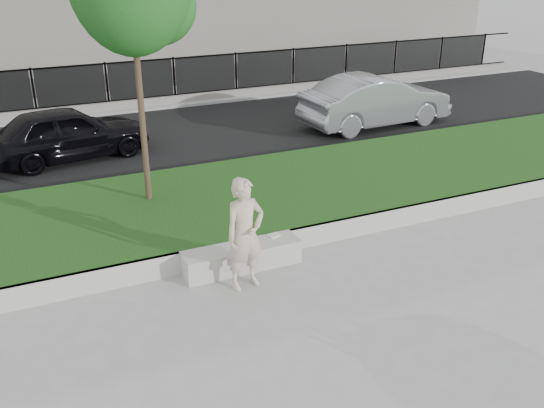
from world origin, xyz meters
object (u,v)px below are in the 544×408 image
man (245,234)px  book (274,235)px  car_silver (376,101)px  stone_bench (242,257)px  car_dark (67,133)px

man → book: 1.16m
book → car_silver: 8.68m
stone_bench → car_dark: (-1.88, 6.91, 0.51)m
man → book: (0.80, 0.68, -0.49)m
book → car_silver: size_ratio=0.04×
man → book: man is taller
man → stone_bench: bearing=65.0°
man → car_silver: bearing=35.0°
man → car_silver: (6.92, 6.83, -0.13)m
stone_bench → car_silver: 9.25m
stone_bench → car_dark: car_dark is taller
book → car_dark: bearing=95.1°
stone_bench → car_dark: bearing=105.3°
stone_bench → car_dark: 7.18m
car_silver → man: bearing=131.1°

